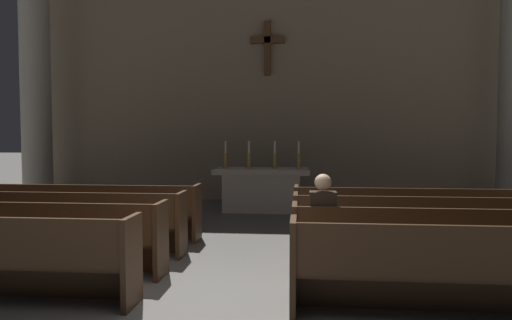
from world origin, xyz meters
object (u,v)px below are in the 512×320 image
at_px(pew_left_row_2, 18,237).
at_px(candlestick_inner_left, 249,160).
at_px(candlestick_outer_right, 299,160).
at_px(lone_worshipper, 322,225).
at_px(pew_right_row_3, 431,229).
at_px(pew_left_row_3, 58,222).
at_px(candlestick_outer_left, 226,159).
at_px(pew_right_row_1, 490,271).
at_px(column_left_third, 36,85).
at_px(pew_right_row_4, 414,216).
at_px(altar, 262,189).
at_px(pew_right_row_2, 455,246).
at_px(pew_left_row_4, 89,211).
at_px(candlestick_inner_right, 275,160).

distance_m(pew_left_row_2, candlestick_inner_left, 5.76).
bearing_deg(candlestick_inner_left, candlestick_outer_right, 0.00).
height_order(candlestick_outer_right, lone_worshipper, candlestick_outer_right).
xyz_separation_m(pew_right_row_3, candlestick_outer_right, (-1.86, 4.17, 0.73)).
relative_size(pew_left_row_3, pew_right_row_3, 1.00).
height_order(candlestick_outer_left, lone_worshipper, candlestick_outer_left).
bearing_deg(lone_worshipper, pew_left_row_2, -179.43).
xyz_separation_m(pew_right_row_1, column_left_third, (-8.56, 6.86, 2.58)).
bearing_deg(candlestick_inner_left, candlestick_outer_left, 180.00).
bearing_deg(pew_right_row_3, pew_left_row_2, -169.38).
height_order(pew_right_row_4, candlestick_outer_left, candlestick_outer_left).
height_order(pew_right_row_3, altar, altar).
bearing_deg(pew_right_row_2, pew_left_row_4, 159.45).
height_order(candlestick_outer_left, candlestick_inner_left, same).
bearing_deg(column_left_third, altar, -6.39).
bearing_deg(altar, pew_right_row_3, -56.99).
height_order(altar, lone_worshipper, lone_worshipper).
height_order(pew_right_row_4, candlestick_inner_right, candlestick_inner_right).
relative_size(pew_right_row_1, candlestick_inner_left, 6.04).
relative_size(pew_left_row_2, pew_left_row_4, 1.00).
distance_m(pew_right_row_4, candlestick_inner_right, 4.03).
bearing_deg(pew_right_row_2, candlestick_inner_right, 114.92).
bearing_deg(candlestick_inner_left, pew_left_row_3, -120.01).
distance_m(pew_left_row_4, altar, 4.16).
bearing_deg(pew_right_row_2, column_left_third, 145.71).
distance_m(pew_right_row_2, candlestick_outer_left, 6.33).
relative_size(candlestick_inner_right, candlestick_outer_right, 1.00).
distance_m(candlestick_inner_left, lone_worshipper, 5.37).
relative_size(pew_right_row_3, altar, 1.73).
distance_m(pew_right_row_3, candlestick_inner_left, 5.19).
xyz_separation_m(pew_left_row_4, column_left_third, (-3.15, 3.81, 2.58)).
bearing_deg(candlestick_inner_right, pew_left_row_4, -133.65).
relative_size(pew_left_row_4, pew_right_row_3, 1.00).
relative_size(pew_left_row_2, pew_right_row_3, 1.00).
relative_size(pew_left_row_4, pew_right_row_4, 1.00).
height_order(pew_left_row_2, candlestick_outer_right, candlestick_outer_right).
height_order(candlestick_inner_left, candlestick_inner_right, same).
xyz_separation_m(column_left_third, candlestick_inner_left, (5.56, -0.66, -1.85)).
distance_m(pew_left_row_2, candlestick_outer_left, 5.56).
bearing_deg(pew_right_row_1, candlestick_outer_left, 119.85).
relative_size(pew_left_row_2, pew_right_row_2, 1.00).
relative_size(pew_right_row_1, pew_right_row_4, 1.00).
bearing_deg(altar, pew_left_row_4, -130.66).
bearing_deg(candlestick_outer_right, pew_right_row_4, -59.49).
xyz_separation_m(pew_right_row_4, candlestick_outer_right, (-1.86, 3.15, 0.73)).
xyz_separation_m(pew_left_row_2, pew_right_row_4, (5.42, 2.03, 0.00)).
distance_m(pew_left_row_4, lone_worshipper, 4.36).
bearing_deg(pew_right_row_3, altar, 123.01).
bearing_deg(pew_left_row_3, pew_right_row_3, 0.00).
bearing_deg(candlestick_inner_left, pew_right_row_4, -46.35).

